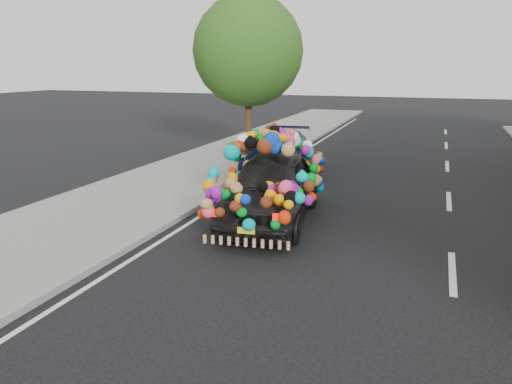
# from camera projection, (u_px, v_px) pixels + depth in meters

# --- Properties ---
(ground) EXTENTS (100.00, 100.00, 0.00)m
(ground) POSITION_uv_depth(u_px,v_px,m) (258.00, 248.00, 9.87)
(ground) COLOR black
(ground) RESTS_ON ground
(sidewalk) EXTENTS (4.00, 60.00, 0.12)m
(sidewalk) POSITION_uv_depth(u_px,v_px,m) (79.00, 222.00, 11.27)
(sidewalk) COLOR gray
(sidewalk) RESTS_ON ground
(kerb) EXTENTS (0.15, 60.00, 0.13)m
(kerb) POSITION_uv_depth(u_px,v_px,m) (154.00, 231.00, 10.63)
(kerb) COLOR gray
(kerb) RESTS_ON ground
(lane_markings) EXTENTS (6.00, 50.00, 0.01)m
(lane_markings) POSITION_uv_depth(u_px,v_px,m) (452.00, 272.00, 8.68)
(lane_markings) COLOR silver
(lane_markings) RESTS_ON ground
(tree_near_sidewalk) EXTENTS (4.20, 4.20, 6.13)m
(tree_near_sidewalk) POSITION_uv_depth(u_px,v_px,m) (248.00, 51.00, 18.78)
(tree_near_sidewalk) COLOR #332114
(tree_near_sidewalk) RESTS_ON ground
(plush_art_car) EXTENTS (2.69, 4.92, 2.19)m
(plush_art_car) POSITION_uv_depth(u_px,v_px,m) (271.00, 173.00, 11.39)
(plush_art_car) COLOR black
(plush_art_car) RESTS_ON ground
(navy_sedan) EXTENTS (2.55, 4.91, 1.36)m
(navy_sedan) POSITION_uv_depth(u_px,v_px,m) (278.00, 153.00, 16.56)
(navy_sedan) COLOR black
(navy_sedan) RESTS_ON ground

